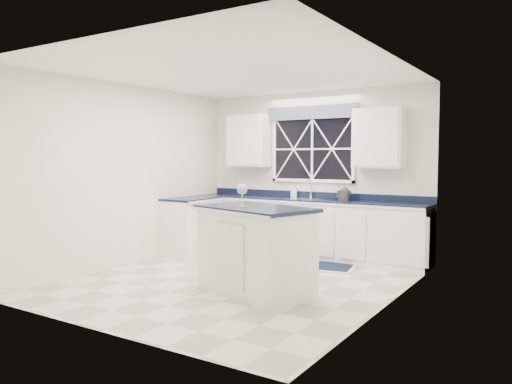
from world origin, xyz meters
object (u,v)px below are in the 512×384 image
Objects in this scene: dishwasher at (249,226)px; faucet at (310,188)px; kettle at (344,194)px; soap_bottle at (294,191)px; island at (256,250)px; wine_glass at (242,189)px.

faucet reaches higher than dishwasher.
dishwasher is 1.31m from faucet.
kettle is 1.41× the size of soap_bottle.
kettle reaches higher than island.
soap_bottle is at bearing 15.77° from dishwasher.
soap_bottle is (-0.83, 2.52, 0.53)m from island.
wine_glass is at bearing -82.40° from faucet.
soap_bottle is at bearing 175.45° from faucet.
wine_glass is at bearing -78.55° from kettle.
island is at bearing 8.47° from wine_glass.
dishwasher is at bearing -164.23° from soap_bottle.
faucet reaches higher than soap_bottle.
soap_bottle is (0.78, 0.22, 0.64)m from dishwasher.
soap_bottle reaches higher than dishwasher.
kettle is at bearing 82.30° from wine_glass.
wine_glass reaches higher than dishwasher.
dishwasher is 2.72× the size of faucet.
dishwasher is at bearing -169.98° from faucet.
kettle is at bearing -12.12° from faucet.
wine_glass reaches higher than island.
wine_glass reaches higher than faucet.
faucet is 0.98× the size of kettle.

